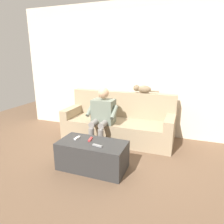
# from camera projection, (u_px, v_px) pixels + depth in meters

# --- Properties ---
(ground_plane) EXTENTS (8.00, 8.00, 0.00)m
(ground_plane) POSITION_uv_depth(u_px,v_px,m) (105.00, 154.00, 3.43)
(ground_plane) COLOR brown
(back_wall) EXTENTS (4.84, 0.06, 2.67)m
(back_wall) POSITION_uv_depth(u_px,v_px,m) (126.00, 70.00, 4.18)
(back_wall) COLOR beige
(back_wall) RESTS_ON ground
(couch) EXTENTS (2.16, 0.76, 0.92)m
(couch) POSITION_uv_depth(u_px,v_px,m) (118.00, 124.00, 4.01)
(couch) COLOR #9E896B
(couch) RESTS_ON ground
(coffee_table) EXTENTS (1.00, 0.50, 0.42)m
(coffee_table) POSITION_uv_depth(u_px,v_px,m) (92.00, 155.00, 2.96)
(coffee_table) COLOR #2D2D2D
(coffee_table) RESTS_ON ground
(person_solo_seated) EXTENTS (0.55, 0.55, 1.08)m
(person_solo_seated) POSITION_uv_depth(u_px,v_px,m) (102.00, 113.00, 3.68)
(person_solo_seated) COLOR slate
(person_solo_seated) RESTS_ON ground
(cat_on_backrest) EXTENTS (0.50, 0.14, 0.16)m
(cat_on_backrest) POSITION_uv_depth(u_px,v_px,m) (142.00, 89.00, 3.91)
(cat_on_backrest) COLOR #756047
(cat_on_backrest) RESTS_ON couch
(remote_gray) EXTENTS (0.15, 0.06, 0.02)m
(remote_gray) POSITION_uv_depth(u_px,v_px,m) (97.00, 146.00, 2.77)
(remote_gray) COLOR gray
(remote_gray) RESTS_ON coffee_table
(remote_red) EXTENTS (0.06, 0.14, 0.02)m
(remote_red) POSITION_uv_depth(u_px,v_px,m) (90.00, 139.00, 2.98)
(remote_red) COLOR #B73333
(remote_red) RESTS_ON coffee_table
(remote_white) EXTENTS (0.05, 0.13, 0.02)m
(remote_white) POSITION_uv_depth(u_px,v_px,m) (77.00, 138.00, 3.03)
(remote_white) COLOR white
(remote_white) RESTS_ON coffee_table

